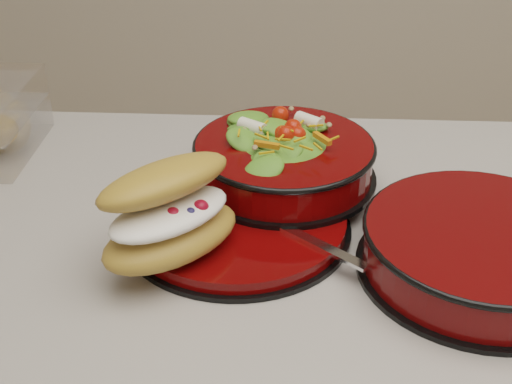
{
  "coord_description": "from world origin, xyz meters",
  "views": [
    {
      "loc": [
        0.02,
        -0.61,
        1.36
      ],
      "look_at": [
        -0.02,
        0.08,
        0.94
      ],
      "focal_mm": 50.0,
      "sensor_mm": 36.0,
      "label": 1
    }
  ],
  "objects_px": {
    "salad_bowl": "(284,154)",
    "croissant": "(171,213)",
    "extra_bowl": "(481,248)",
    "fork": "(296,233)",
    "dinner_plate": "(238,223)"
  },
  "relations": [
    {
      "from": "croissant",
      "to": "fork",
      "type": "bearing_deg",
      "value": -28.25
    },
    {
      "from": "fork",
      "to": "extra_bowl",
      "type": "relative_size",
      "value": 0.57
    },
    {
      "from": "salad_bowl",
      "to": "fork",
      "type": "height_order",
      "value": "salad_bowl"
    },
    {
      "from": "salad_bowl",
      "to": "fork",
      "type": "bearing_deg",
      "value": -82.58
    },
    {
      "from": "dinner_plate",
      "to": "extra_bowl",
      "type": "height_order",
      "value": "extra_bowl"
    },
    {
      "from": "dinner_plate",
      "to": "extra_bowl",
      "type": "distance_m",
      "value": 0.26
    },
    {
      "from": "salad_bowl",
      "to": "croissant",
      "type": "distance_m",
      "value": 0.19
    },
    {
      "from": "salad_bowl",
      "to": "extra_bowl",
      "type": "distance_m",
      "value": 0.25
    },
    {
      "from": "croissant",
      "to": "extra_bowl",
      "type": "xyz_separation_m",
      "value": [
        0.32,
        0.01,
        -0.04
      ]
    },
    {
      "from": "fork",
      "to": "croissant",
      "type": "bearing_deg",
      "value": 144.67
    },
    {
      "from": "salad_bowl",
      "to": "croissant",
      "type": "xyz_separation_m",
      "value": [
        -0.11,
        -0.15,
        0.01
      ]
    },
    {
      "from": "fork",
      "to": "extra_bowl",
      "type": "bearing_deg",
      "value": -59.37
    },
    {
      "from": "salad_bowl",
      "to": "croissant",
      "type": "height_order",
      "value": "croissant"
    },
    {
      "from": "dinner_plate",
      "to": "salad_bowl",
      "type": "distance_m",
      "value": 0.11
    },
    {
      "from": "fork",
      "to": "extra_bowl",
      "type": "distance_m",
      "value": 0.19
    }
  ]
}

